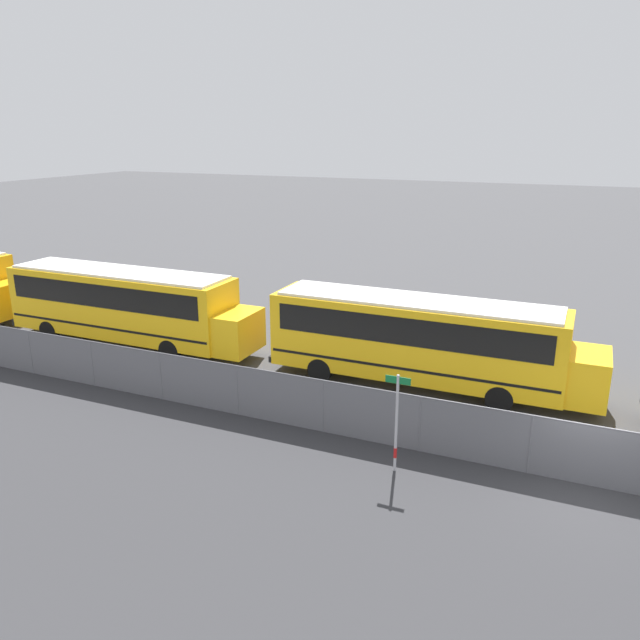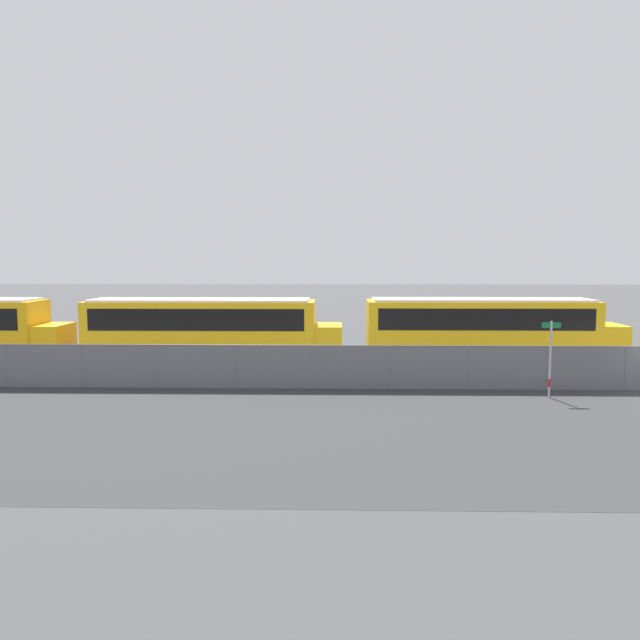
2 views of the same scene
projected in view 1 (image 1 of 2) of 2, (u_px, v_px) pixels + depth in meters
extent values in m
plane|color=#424244|center=(587.00, 485.00, 16.66)|extent=(200.00, 200.00, 0.00)
cube|color=#9EA0A5|center=(591.00, 456.00, 16.41)|extent=(113.72, 0.03, 1.73)
cube|color=slate|center=(591.00, 456.00, 16.39)|extent=(113.72, 0.01, 1.73)
cylinder|color=slate|center=(595.00, 426.00, 16.15)|extent=(113.72, 0.05, 0.05)
cylinder|color=slate|center=(31.00, 352.00, 24.04)|extent=(0.07, 0.07, 1.73)
cylinder|color=slate|center=(93.00, 364.00, 22.86)|extent=(0.07, 0.07, 1.73)
cylinder|color=slate|center=(161.00, 376.00, 21.69)|extent=(0.07, 0.07, 1.73)
cylinder|color=slate|center=(238.00, 391.00, 20.51)|extent=(0.07, 0.07, 1.73)
cylinder|color=slate|center=(323.00, 406.00, 19.34)|extent=(0.07, 0.07, 1.73)
cylinder|color=slate|center=(420.00, 424.00, 18.17)|extent=(0.07, 0.07, 1.73)
cylinder|color=slate|center=(530.00, 445.00, 16.99)|extent=(0.07, 0.07, 1.73)
cube|color=#EDA80F|center=(7.00, 299.00, 29.96)|extent=(1.27, 2.23, 1.64)
cube|color=yellow|center=(121.00, 303.00, 27.21)|extent=(10.56, 2.42, 2.73)
cube|color=black|center=(120.00, 290.00, 27.03)|extent=(9.72, 2.46, 0.98)
cube|color=black|center=(123.00, 320.00, 27.43)|extent=(10.35, 2.45, 0.10)
cube|color=yellow|center=(239.00, 332.00, 25.11)|extent=(1.27, 2.23, 1.64)
cube|color=black|center=(34.00, 316.00, 29.60)|extent=(0.12, 2.42, 0.24)
cube|color=silver|center=(118.00, 271.00, 26.79)|extent=(10.03, 2.18, 0.10)
cylinder|color=black|center=(200.00, 335.00, 27.32)|extent=(0.93, 0.28, 0.93)
cylinder|color=black|center=(170.00, 351.00, 25.40)|extent=(0.93, 0.28, 0.93)
cylinder|color=black|center=(85.00, 318.00, 29.82)|extent=(0.93, 0.28, 0.93)
cylinder|color=black|center=(49.00, 331.00, 27.90)|extent=(0.93, 0.28, 0.93)
cube|color=yellow|center=(414.00, 338.00, 22.65)|extent=(10.56, 2.42, 2.73)
cube|color=black|center=(415.00, 322.00, 22.48)|extent=(9.72, 2.46, 0.98)
cube|color=black|center=(414.00, 358.00, 22.88)|extent=(10.35, 2.45, 0.10)
cube|color=yellow|center=(588.00, 377.00, 20.55)|extent=(1.27, 2.23, 1.64)
cube|color=black|center=(284.00, 350.00, 25.04)|extent=(0.12, 2.42, 0.24)
cube|color=silver|center=(416.00, 301.00, 22.24)|extent=(10.03, 2.18, 0.10)
cylinder|color=black|center=(508.00, 376.00, 22.76)|extent=(0.93, 0.28, 0.93)
cylinder|color=black|center=(499.00, 399.00, 20.84)|extent=(0.93, 0.28, 0.93)
cylinder|color=black|center=(342.00, 352.00, 25.26)|extent=(0.93, 0.28, 0.93)
cylinder|color=black|center=(320.00, 370.00, 23.35)|extent=(0.93, 0.28, 0.93)
cylinder|color=#B7B7BC|center=(396.00, 424.00, 16.95)|extent=(0.08, 0.08, 2.86)
cylinder|color=red|center=(395.00, 453.00, 17.21)|extent=(0.09, 0.09, 0.30)
cube|color=#147238|center=(398.00, 380.00, 16.58)|extent=(0.70, 0.02, 0.20)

